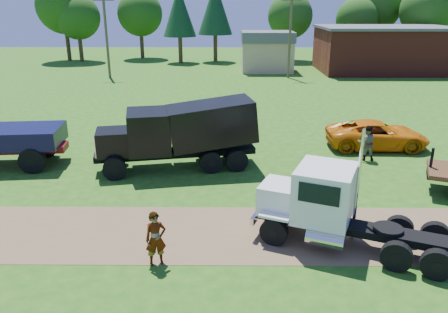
{
  "coord_description": "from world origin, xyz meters",
  "views": [
    {
      "loc": [
        -0.81,
        -14.09,
        7.95
      ],
      "look_at": [
        -0.94,
        3.87,
        1.6
      ],
      "focal_mm": 35.0,
      "sensor_mm": 36.0,
      "label": 1
    }
  ],
  "objects_px": {
    "black_dump_truck": "(183,131)",
    "spectator_a": "(156,239)",
    "orange_pickup": "(377,135)",
    "white_semi_tractor": "(325,205)"
  },
  "relations": [
    {
      "from": "black_dump_truck",
      "to": "orange_pickup",
      "type": "height_order",
      "value": "black_dump_truck"
    },
    {
      "from": "spectator_a",
      "to": "orange_pickup",
      "type": "bearing_deg",
      "value": 28.23
    },
    {
      "from": "orange_pickup",
      "to": "spectator_a",
      "type": "distance_m",
      "value": 16.17
    },
    {
      "from": "white_semi_tractor",
      "to": "orange_pickup",
      "type": "distance_m",
      "value": 11.72
    },
    {
      "from": "white_semi_tractor",
      "to": "spectator_a",
      "type": "relative_size",
      "value": 3.72
    },
    {
      "from": "black_dump_truck",
      "to": "spectator_a",
      "type": "xyz_separation_m",
      "value": [
        -0.03,
        -8.75,
        -1.0
      ]
    },
    {
      "from": "white_semi_tractor",
      "to": "black_dump_truck",
      "type": "distance_m",
      "value": 9.18
    },
    {
      "from": "spectator_a",
      "to": "black_dump_truck",
      "type": "bearing_deg",
      "value": 70.19
    },
    {
      "from": "black_dump_truck",
      "to": "spectator_a",
      "type": "bearing_deg",
      "value": -101.54
    },
    {
      "from": "orange_pickup",
      "to": "white_semi_tractor",
      "type": "bearing_deg",
      "value": 154.36
    }
  ]
}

